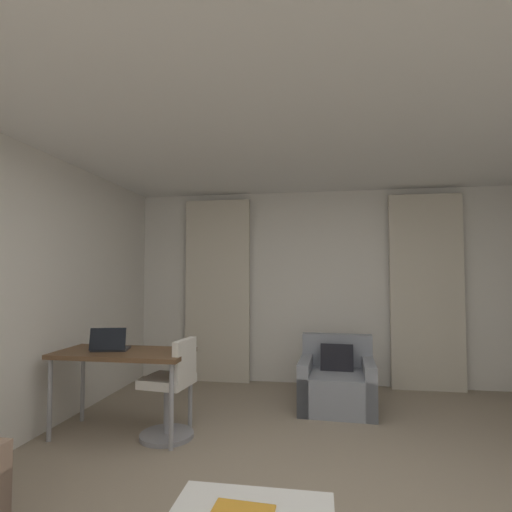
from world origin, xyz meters
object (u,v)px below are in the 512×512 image
(armchair, at_px, (337,383))
(laptop, at_px, (110,346))
(desk_chair, at_px, (171,393))
(desk, at_px, (124,359))

(armchair, distance_m, laptop, 2.42)
(armchair, relative_size, desk_chair, 0.95)
(armchair, height_order, laptop, laptop)
(desk, height_order, laptop, laptop)
(armchair, relative_size, desk, 0.68)
(desk, distance_m, desk_chair, 0.55)
(armchair, distance_m, desk, 2.28)
(armchair, bearing_deg, desk, -151.90)
(armchair, bearing_deg, desk_chair, -144.67)
(armchair, xyz_separation_m, desk, (-1.97, -1.05, 0.42))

